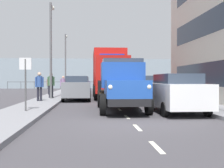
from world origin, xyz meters
TOP-DOWN VIEW (x-y plane):
  - ground_plane at (0.00, -12.82)m, footprint 80.00×80.00m
  - sidewalk_left at (-4.37, -12.82)m, footprint 2.12×41.65m
  - sidewalk_right at (4.37, -12.82)m, footprint 2.12×41.65m
  - road_centreline_markings at (0.00, -12.29)m, footprint 0.12×38.00m
  - sea_horizon at (0.00, -36.64)m, footprint 80.00×0.80m
  - seawall_railing at (-0.00, -33.04)m, footprint 28.08×0.08m
  - truck_vintage_blue at (-0.04, -3.28)m, footprint 2.17×5.64m
  - lorry_cargo_red at (-0.11, -12.80)m, footprint 2.58×8.20m
  - car_white_kerbside_near at (-2.36, -2.64)m, footprint 1.93×4.46m
  - car_silver_kerbside_1 at (-2.36, -8.37)m, footprint 1.83×4.10m
  - car_red_kerbside_2 at (-2.36, -13.92)m, footprint 1.77×4.45m
  - car_grey_oppositeside_0 at (2.36, -10.20)m, footprint 1.91×4.41m
  - car_navy_oppositeside_1 at (2.36, -16.33)m, footprint 1.95×4.09m
  - car_maroon_oppositeside_2 at (2.36, -22.74)m, footprint 1.90×4.56m
  - pedestrian_couple_a at (4.58, -7.92)m, footprint 0.53×0.34m
  - pedestrian_near_railing at (4.30, -10.86)m, footprint 0.53×0.34m
  - pedestrian_couple_b at (3.63, -13.16)m, footprint 0.53×0.34m
  - pedestrian_strolling at (5.02, -15.25)m, footprint 0.53×0.34m
  - lamp_post_promenade at (4.19, -10.29)m, footprint 0.32×1.14m
  - lamp_post_far at (4.24, -22.19)m, footprint 0.32×1.14m
  - street_sign at (4.17, -2.54)m, footprint 0.50×0.07m

SIDE VIEW (x-z plane):
  - ground_plane at x=0.00m, z-range 0.00..0.00m
  - road_centreline_markings at x=0.00m, z-range 0.00..0.01m
  - sidewalk_left at x=-4.37m, z-range 0.00..0.15m
  - sidewalk_right at x=4.37m, z-range 0.00..0.15m
  - car_silver_kerbside_1 at x=-2.36m, z-range 0.03..1.75m
  - car_red_kerbside_2 at x=-2.36m, z-range 0.04..1.76m
  - car_navy_oppositeside_1 at x=2.36m, z-range 0.04..1.76m
  - car_grey_oppositeside_0 at x=2.36m, z-range 0.04..1.76m
  - car_white_kerbside_near at x=-2.36m, z-range 0.04..1.76m
  - car_maroon_oppositeside_2 at x=2.36m, z-range 0.04..1.76m
  - seawall_railing at x=0.00m, z-range 0.32..1.52m
  - pedestrian_couple_b at x=3.63m, z-range 0.29..1.92m
  - pedestrian_strolling at x=5.02m, z-range 0.29..1.93m
  - truck_vintage_blue at x=-0.04m, z-range -0.04..2.39m
  - pedestrian_couple_a at x=4.58m, z-range 0.31..2.10m
  - pedestrian_near_railing at x=4.30m, z-range 0.32..2.15m
  - street_sign at x=4.17m, z-range 0.56..2.81m
  - lorry_cargo_red at x=-0.11m, z-range 0.14..4.01m
  - sea_horizon at x=0.00m, z-range 0.00..5.00m
  - lamp_post_far at x=4.24m, z-range 0.77..7.32m
  - lamp_post_promenade at x=4.19m, z-range 0.77..7.51m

